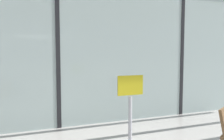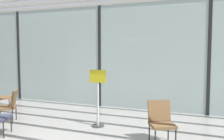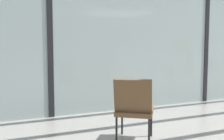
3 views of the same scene
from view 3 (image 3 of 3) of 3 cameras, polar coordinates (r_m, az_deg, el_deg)
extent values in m
cube|color=#A3B7B2|center=(6.57, 19.01, 8.78)|extent=(14.00, 0.08, 3.44)
cube|color=black|center=(4.97, -13.03, 10.13)|extent=(0.10, 0.12, 3.44)
cube|color=black|center=(6.57, 19.01, 8.78)|extent=(0.10, 0.12, 3.44)
ellipsoid|color=silver|center=(10.81, 3.78, 8.27)|extent=(11.68, 3.70, 3.70)
sphere|color=black|center=(8.14, -11.40, 11.10)|extent=(0.28, 0.28, 0.28)
sphere|color=black|center=(8.37, -5.25, 11.02)|extent=(0.28, 0.28, 0.28)
sphere|color=black|center=(8.69, 0.51, 10.83)|extent=(0.28, 0.28, 0.28)
sphere|color=black|center=(9.09, 5.80, 10.57)|extent=(0.28, 0.28, 0.28)
cube|color=brown|center=(3.72, 4.80, -8.62)|extent=(0.67, 0.67, 0.06)
cube|color=brown|center=(3.46, 4.38, -5.45)|extent=(0.47, 0.39, 0.44)
cylinder|color=black|center=(3.96, 8.24, -11.02)|extent=(0.03, 0.03, 0.37)
cylinder|color=black|center=(4.00, 2.13, -10.77)|extent=(0.03, 0.03, 0.37)
cylinder|color=black|center=(3.56, 7.78, -12.91)|extent=(0.03, 0.03, 0.37)
cylinder|color=black|center=(3.61, 0.95, -12.59)|extent=(0.03, 0.03, 0.37)
camera|label=1|loc=(3.84, 76.09, 8.96)|focal=36.00mm
camera|label=2|loc=(8.33, 87.05, 4.56)|focal=39.07mm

